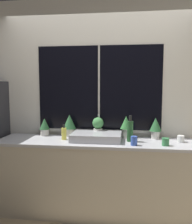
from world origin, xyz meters
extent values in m
cube|color=silver|center=(0.00, 0.64, 1.35)|extent=(8.00, 0.06, 2.70)
cube|color=black|center=(0.00, 0.61, 1.54)|extent=(1.62, 0.01, 1.10)
cube|color=#BCB7AD|center=(0.00, 0.60, 1.54)|extent=(0.02, 0.01, 1.10)
cube|color=#BCB7AD|center=(0.00, 0.60, 0.98)|extent=(1.68, 0.04, 0.03)
cube|color=#B2A893|center=(0.00, 0.29, 0.44)|extent=(2.39, 0.57, 0.88)
cube|color=#ADADB2|center=(0.00, 0.29, 0.90)|extent=(2.42, 0.60, 0.03)
cube|color=#ADADB2|center=(0.01, 0.30, 0.96)|extent=(0.60, 0.39, 0.09)
cylinder|color=#B7B7BC|center=(0.01, 0.53, 0.93)|extent=(0.04, 0.04, 0.03)
cylinder|color=#B7B7BC|center=(0.01, 0.53, 1.08)|extent=(0.02, 0.02, 0.27)
cylinder|color=silver|center=(-0.72, 0.50, 0.96)|extent=(0.11, 0.11, 0.08)
cone|color=#2D6638|center=(-0.72, 0.50, 1.07)|extent=(0.13, 0.13, 0.15)
cylinder|color=silver|center=(-0.38, 0.50, 0.97)|extent=(0.13, 0.13, 0.10)
cone|color=#2D6638|center=(-0.38, 0.50, 1.11)|extent=(0.17, 0.17, 0.19)
cylinder|color=silver|center=(0.00, 0.50, 0.97)|extent=(0.12, 0.12, 0.11)
sphere|color=#478E4C|center=(0.00, 0.50, 1.10)|extent=(0.14, 0.14, 0.14)
cylinder|color=silver|center=(0.36, 0.50, 0.97)|extent=(0.09, 0.09, 0.12)
cone|color=#387A3D|center=(0.36, 0.50, 1.11)|extent=(0.15, 0.15, 0.16)
cylinder|color=silver|center=(0.73, 0.50, 0.96)|extent=(0.10, 0.10, 0.10)
cone|color=#2D6638|center=(0.73, 0.50, 1.10)|extent=(0.15, 0.15, 0.17)
cylinder|color=#DBD14C|center=(-0.40, 0.30, 0.99)|extent=(0.06, 0.06, 0.15)
cylinder|color=black|center=(-0.40, 0.30, 1.08)|extent=(0.03, 0.03, 0.04)
cylinder|color=#235128|center=(0.41, 0.30, 1.04)|extent=(0.07, 0.07, 0.24)
cylinder|color=black|center=(0.41, 0.30, 1.19)|extent=(0.03, 0.03, 0.07)
cylinder|color=#3351AD|center=(0.46, 0.12, 0.97)|extent=(0.07, 0.07, 0.10)
cylinder|color=#38844C|center=(0.80, 0.15, 0.96)|extent=(0.08, 0.08, 0.09)
cylinder|color=white|center=(1.01, 0.35, 0.95)|extent=(0.08, 0.08, 0.08)
camera|label=1|loc=(0.40, -2.65, 1.60)|focal=40.00mm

